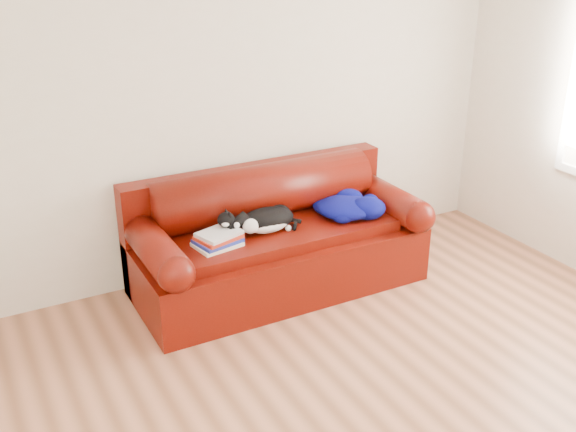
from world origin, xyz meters
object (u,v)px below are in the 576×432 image
blanket (348,206)px  book_stack (218,239)px  sofa_base (279,258)px  cat (267,221)px

blanket → book_stack: bearing=-178.1°
sofa_base → book_stack: size_ratio=6.38×
sofa_base → cat: 0.37m
sofa_base → blanket: 0.64m
cat → sofa_base: bearing=12.0°
sofa_base → book_stack: 0.61m
sofa_base → blanket: size_ratio=3.69×
sofa_base → blanket: (0.54, -0.07, 0.33)m
cat → book_stack: bearing=176.4°
sofa_base → book_stack: book_stack is taller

